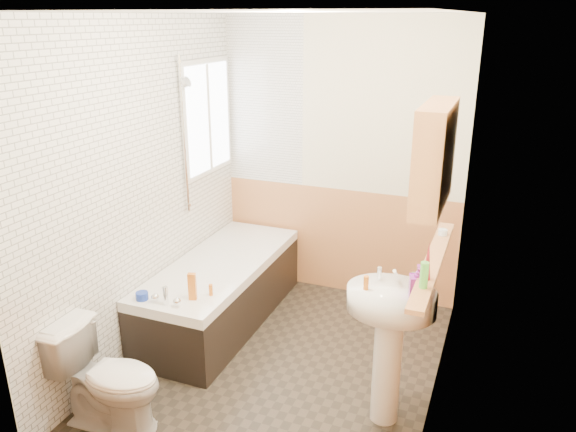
# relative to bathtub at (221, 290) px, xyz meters

# --- Properties ---
(floor) EXTENTS (2.80, 2.80, 0.00)m
(floor) POSITION_rel_bathtub_xyz_m (0.73, -0.45, -0.29)
(floor) COLOR black
(floor) RESTS_ON ground
(ceiling) EXTENTS (2.80, 2.80, 0.00)m
(ceiling) POSITION_rel_bathtub_xyz_m (0.73, -0.45, 2.21)
(ceiling) COLOR white
(ceiling) RESTS_ON ground
(wall_back) EXTENTS (2.20, 0.02, 2.50)m
(wall_back) POSITION_rel_bathtub_xyz_m (0.73, 0.96, 0.96)
(wall_back) COLOR #F0E9C6
(wall_back) RESTS_ON ground
(wall_front) EXTENTS (2.20, 0.02, 2.50)m
(wall_front) POSITION_rel_bathtub_xyz_m (0.73, -1.86, 0.96)
(wall_front) COLOR #F0E9C6
(wall_front) RESTS_ON ground
(wall_left) EXTENTS (0.02, 2.80, 2.50)m
(wall_left) POSITION_rel_bathtub_xyz_m (-0.38, -0.45, 0.96)
(wall_left) COLOR #F0E9C6
(wall_left) RESTS_ON ground
(wall_right) EXTENTS (0.02, 2.80, 2.50)m
(wall_right) POSITION_rel_bathtub_xyz_m (1.84, -0.45, 0.96)
(wall_right) COLOR #F0E9C6
(wall_right) RESTS_ON ground
(wainscot_right) EXTENTS (0.01, 2.80, 1.00)m
(wainscot_right) POSITION_rel_bathtub_xyz_m (1.82, -0.45, 0.21)
(wainscot_right) COLOR tan
(wainscot_right) RESTS_ON wall_right
(wainscot_back) EXTENTS (2.20, 0.01, 1.00)m
(wainscot_back) POSITION_rel_bathtub_xyz_m (0.73, 0.94, 0.21)
(wainscot_back) COLOR tan
(wainscot_back) RESTS_ON wall_back
(tile_cladding_left) EXTENTS (0.01, 2.80, 2.50)m
(tile_cladding_left) POSITION_rel_bathtub_xyz_m (-0.36, -0.45, 0.96)
(tile_cladding_left) COLOR white
(tile_cladding_left) RESTS_ON wall_left
(tile_return_back) EXTENTS (0.75, 0.01, 1.50)m
(tile_return_back) POSITION_rel_bathtub_xyz_m (0.01, 0.93, 1.46)
(tile_return_back) COLOR white
(tile_return_back) RESTS_ON wall_back
(window) EXTENTS (0.03, 0.79, 0.99)m
(window) POSITION_rel_bathtub_xyz_m (-0.33, 0.50, 1.36)
(window) COLOR white
(window) RESTS_ON wall_left
(bathtub) EXTENTS (0.70, 1.80, 0.69)m
(bathtub) POSITION_rel_bathtub_xyz_m (0.00, 0.00, 0.00)
(bathtub) COLOR black
(bathtub) RESTS_ON floor
(shower_riser) EXTENTS (0.11, 0.08, 1.27)m
(shower_riser) POSITION_rel_bathtub_xyz_m (-0.31, 0.07, 1.39)
(shower_riser) COLOR silver
(shower_riser) RESTS_ON wall_left
(toilet) EXTENTS (0.72, 0.42, 0.69)m
(toilet) POSITION_rel_bathtub_xyz_m (-0.03, -1.42, 0.05)
(toilet) COLOR white
(toilet) RESTS_ON floor
(sink) EXTENTS (0.55, 0.44, 1.05)m
(sink) POSITION_rel_bathtub_xyz_m (1.57, -0.73, 0.38)
(sink) COLOR white
(sink) RESTS_ON floor
(pine_shelf) EXTENTS (0.10, 1.37, 0.03)m
(pine_shelf) POSITION_rel_bathtub_xyz_m (1.77, -0.50, 0.77)
(pine_shelf) COLOR tan
(pine_shelf) RESTS_ON wall_right
(medicine_cabinet) EXTENTS (0.16, 0.63, 0.57)m
(medicine_cabinet) POSITION_rel_bathtub_xyz_m (1.74, -0.70, 1.47)
(medicine_cabinet) COLOR tan
(medicine_cabinet) RESTS_ON wall_right
(foam_can) EXTENTS (0.05, 0.05, 0.15)m
(foam_can) POSITION_rel_bathtub_xyz_m (1.77, -0.91, 0.86)
(foam_can) COLOR #59C647
(foam_can) RESTS_ON pine_shelf
(green_bottle) EXTENTS (0.05, 0.05, 0.23)m
(green_bottle) POSITION_rel_bathtub_xyz_m (1.77, -0.79, 0.90)
(green_bottle) COLOR maroon
(green_bottle) RESTS_ON pine_shelf
(black_jar) EXTENTS (0.07, 0.07, 0.04)m
(black_jar) POSITION_rel_bathtub_xyz_m (1.77, -0.06, 0.80)
(black_jar) COLOR silver
(black_jar) RESTS_ON pine_shelf
(soap_bottle) EXTENTS (0.14, 0.22, 0.09)m
(soap_bottle) POSITION_rel_bathtub_xyz_m (1.72, -0.78, 0.69)
(soap_bottle) COLOR purple
(soap_bottle) RESTS_ON sink
(clear_bottle) EXTENTS (0.04, 0.04, 0.09)m
(clear_bottle) POSITION_rel_bathtub_xyz_m (1.42, -0.78, 0.69)
(clear_bottle) COLOR orange
(clear_bottle) RESTS_ON sink
(blue_gel) EXTENTS (0.06, 0.05, 0.20)m
(blue_gel) POSITION_rel_bathtub_xyz_m (0.14, -0.66, 0.37)
(blue_gel) COLOR orange
(blue_gel) RESTS_ON bathtub
(cream_jar) EXTENTS (0.11, 0.11, 0.06)m
(cream_jar) POSITION_rel_bathtub_xyz_m (-0.20, -0.80, 0.29)
(cream_jar) COLOR #19339E
(cream_jar) RESTS_ON bathtub
(orange_bottle) EXTENTS (0.04, 0.04, 0.09)m
(orange_bottle) POSITION_rel_bathtub_xyz_m (0.23, -0.56, 0.31)
(orange_bottle) COLOR orange
(orange_bottle) RESTS_ON bathtub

